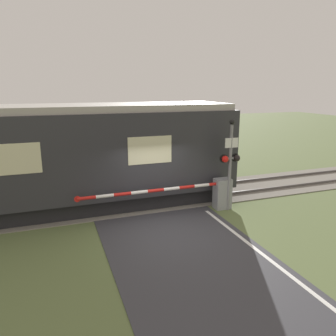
{
  "coord_description": "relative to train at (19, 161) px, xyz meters",
  "views": [
    {
      "loc": [
        -3.29,
        -9.13,
        4.45
      ],
      "look_at": [
        0.64,
        1.71,
        1.59
      ],
      "focal_mm": 35.0,
      "sensor_mm": 36.0,
      "label": 1
    }
  ],
  "objects": [
    {
      "name": "crossing_barrier",
      "position": [
        6.52,
        -1.94,
        -1.32
      ],
      "size": [
        5.63,
        0.44,
        1.15
      ],
      "color": "gray",
      "rests_on": "ground_plane"
    },
    {
      "name": "ground_plane",
      "position": [
        4.39,
        -3.05,
        -1.97
      ],
      "size": [
        80.0,
        80.0,
        0.0
      ],
      "primitive_type": "plane",
      "color": "#5B6B3D"
    },
    {
      "name": "train",
      "position": [
        0.0,
        0.0,
        0.0
      ],
      "size": [
        15.69,
        3.02,
        3.84
      ],
      "color": "black",
      "rests_on": "ground_plane"
    },
    {
      "name": "track_bed",
      "position": [
        4.39,
        0.0,
        -1.94
      ],
      "size": [
        36.0,
        3.2,
        0.13
      ],
      "color": "slate",
      "rests_on": "ground_plane"
    },
    {
      "name": "signal_post",
      "position": [
        7.12,
        -2.17,
        -0.06
      ],
      "size": [
        0.78,
        0.26,
        3.35
      ],
      "color": "gray",
      "rests_on": "ground_plane"
    }
  ]
}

